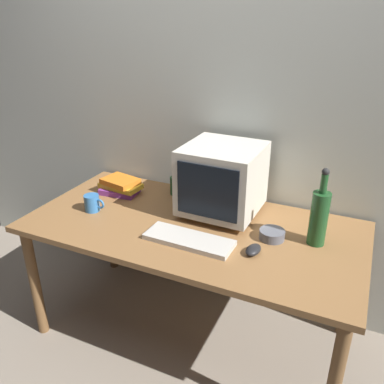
# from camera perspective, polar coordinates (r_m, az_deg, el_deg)

# --- Properties ---
(ground_plane) EXTENTS (6.00, 6.00, 0.00)m
(ground_plane) POSITION_cam_1_polar(r_m,az_deg,el_deg) (2.44, 0.00, -19.14)
(ground_plane) COLOR gray
(back_wall) EXTENTS (4.00, 0.08, 2.50)m
(back_wall) POSITION_cam_1_polar(r_m,az_deg,el_deg) (2.24, 5.17, 13.24)
(back_wall) COLOR beige
(back_wall) RESTS_ON ground
(desk) EXTENTS (1.68, 0.82, 0.70)m
(desk) POSITION_cam_1_polar(r_m,az_deg,el_deg) (2.06, 0.00, -6.44)
(desk) COLOR olive
(desk) RESTS_ON ground
(crt_monitor) EXTENTS (0.39, 0.40, 0.37)m
(crt_monitor) POSITION_cam_1_polar(r_m,az_deg,el_deg) (2.06, 4.32, 1.79)
(crt_monitor) COLOR beige
(crt_monitor) RESTS_ON desk
(keyboard) EXTENTS (0.42, 0.16, 0.02)m
(keyboard) POSITION_cam_1_polar(r_m,az_deg,el_deg) (1.87, -0.45, -6.82)
(keyboard) COLOR beige
(keyboard) RESTS_ON desk
(computer_mouse) EXTENTS (0.07, 0.11, 0.04)m
(computer_mouse) POSITION_cam_1_polar(r_m,az_deg,el_deg) (1.81, 8.72, -8.14)
(computer_mouse) COLOR black
(computer_mouse) RESTS_ON desk
(bottle_tall) EXTENTS (0.08, 0.08, 0.37)m
(bottle_tall) POSITION_cam_1_polar(r_m,az_deg,el_deg) (1.89, 17.64, -3.30)
(bottle_tall) COLOR #1E4C23
(bottle_tall) RESTS_ON desk
(bottle_short) EXTENTS (0.07, 0.07, 0.17)m
(bottle_short) POSITION_cam_1_polar(r_m,az_deg,el_deg) (2.33, -2.33, 1.08)
(bottle_short) COLOR #1E4C23
(bottle_short) RESTS_ON desk
(book_stack) EXTENTS (0.25, 0.18, 0.09)m
(book_stack) POSITION_cam_1_polar(r_m,az_deg,el_deg) (2.38, -10.19, 0.85)
(book_stack) COLOR #843893
(book_stack) RESTS_ON desk
(mug) EXTENTS (0.12, 0.08, 0.09)m
(mug) POSITION_cam_1_polar(r_m,az_deg,el_deg) (2.20, -14.00, -1.53)
(mug) COLOR #3370B2
(mug) RESTS_ON desk
(cd_spindle) EXTENTS (0.12, 0.12, 0.04)m
(cd_spindle) POSITION_cam_1_polar(r_m,az_deg,el_deg) (1.93, 11.32, -5.96)
(cd_spindle) COLOR #595B66
(cd_spindle) RESTS_ON desk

